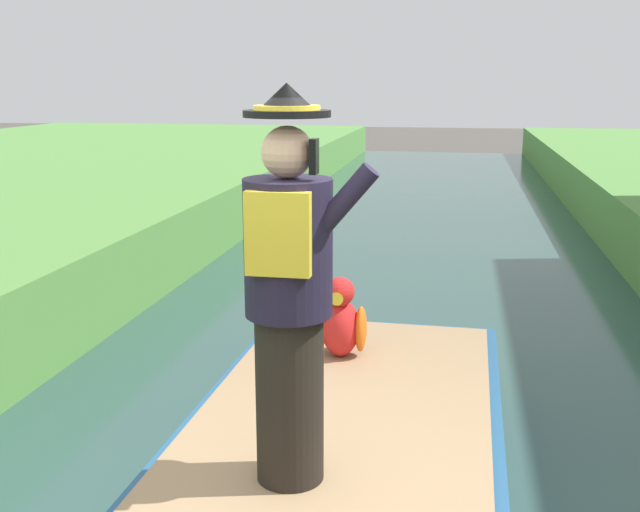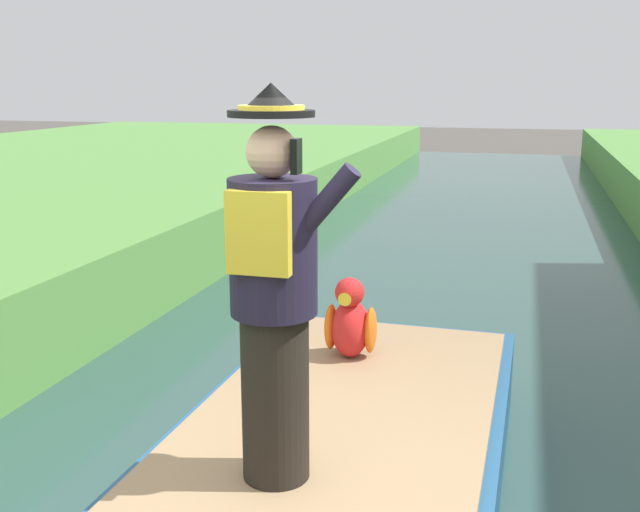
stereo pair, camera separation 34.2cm
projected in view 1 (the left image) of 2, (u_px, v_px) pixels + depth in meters
The scene contains 3 objects.
boat at pixel (335, 484), 4.11m from camera, with size 1.87×4.23×0.61m.
person_pirate at pixel (289, 292), 3.37m from camera, with size 0.61×0.42×1.85m.
parrot_plush at pixel (341, 322), 5.12m from camera, with size 0.36×0.35×0.57m.
Camera 1 is at (0.60, -2.93, 2.57)m, focal length 41.92 mm.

